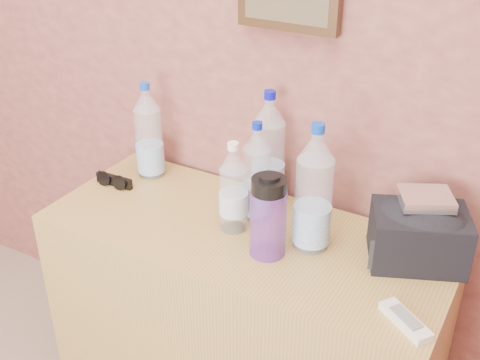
% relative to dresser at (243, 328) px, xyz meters
% --- Properties ---
extents(dresser, '(1.19, 0.50, 0.75)m').
position_rel_dresser_xyz_m(dresser, '(0.00, 0.00, 0.00)').
color(dresser, tan).
rests_on(dresser, ground).
extents(pet_large_a, '(0.09, 0.09, 0.33)m').
position_rel_dresser_xyz_m(pet_large_a, '(-0.44, 0.15, 0.52)').
color(pet_large_a, silver).
rests_on(pet_large_a, dresser).
extents(pet_large_b, '(0.10, 0.10, 0.36)m').
position_rel_dresser_xyz_m(pet_large_b, '(-0.02, 0.19, 0.53)').
color(pet_large_b, white).
rests_on(pet_large_b, dresser).
extents(pet_large_c, '(0.08, 0.08, 0.31)m').
position_rel_dresser_xyz_m(pet_large_c, '(-0.01, 0.09, 0.51)').
color(pet_large_c, silver).
rests_on(pet_large_c, dresser).
extents(pet_large_d, '(0.10, 0.10, 0.37)m').
position_rel_dresser_xyz_m(pet_large_d, '(0.20, 0.03, 0.54)').
color(pet_large_d, white).
rests_on(pet_large_d, dresser).
extents(pet_small, '(0.08, 0.08, 0.27)m').
position_rel_dresser_xyz_m(pet_small, '(-0.03, 0.00, 0.49)').
color(pet_small, white).
rests_on(pet_small, dresser).
extents(nalgene_bottle, '(0.10, 0.10, 0.24)m').
position_rel_dresser_xyz_m(nalgene_bottle, '(0.11, -0.06, 0.49)').
color(nalgene_bottle, purple).
rests_on(nalgene_bottle, dresser).
extents(sunglasses, '(0.14, 0.06, 0.03)m').
position_rel_dresser_xyz_m(sunglasses, '(-0.50, 0.02, 0.39)').
color(sunglasses, black).
rests_on(sunglasses, dresser).
extents(ac_remote, '(0.15, 0.12, 0.02)m').
position_rel_dresser_xyz_m(ac_remote, '(0.52, -0.15, 0.38)').
color(ac_remote, silver).
rests_on(ac_remote, dresser).
extents(toiletry_bag, '(0.29, 0.26, 0.17)m').
position_rel_dresser_xyz_m(toiletry_bag, '(0.47, 0.11, 0.46)').
color(toiletry_bag, black).
rests_on(toiletry_bag, dresser).
extents(foil_packet, '(0.17, 0.16, 0.03)m').
position_rel_dresser_xyz_m(foil_packet, '(0.47, 0.13, 0.55)').
color(foil_packet, silver).
rests_on(foil_packet, toiletry_bag).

